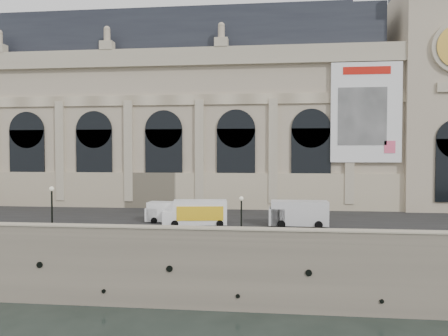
% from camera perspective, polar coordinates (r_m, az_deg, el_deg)
% --- Properties ---
extents(ground, '(260.00, 260.00, 0.00)m').
position_cam_1_polar(ground, '(41.03, -9.94, -17.60)').
color(ground, black).
rests_on(ground, ground).
extents(quay, '(160.00, 70.00, 6.00)m').
position_cam_1_polar(quay, '(73.69, -2.25, -6.39)').
color(quay, gray).
rests_on(quay, ground).
extents(street, '(160.00, 24.00, 0.06)m').
position_cam_1_polar(street, '(52.81, -5.69, -6.41)').
color(street, '#2D2D2D').
rests_on(street, quay).
extents(parapet, '(160.00, 1.40, 1.21)m').
position_cam_1_polar(parapet, '(39.88, -9.76, -8.33)').
color(parapet, gray).
rests_on(parapet, quay).
extents(museum, '(69.00, 18.70, 29.10)m').
position_cam_1_polar(museum, '(70.27, -7.64, 6.86)').
color(museum, '#B8A88D').
rests_on(museum, quay).
extents(clock_pavilion, '(13.00, 14.72, 36.70)m').
position_cam_1_polar(clock_pavilion, '(69.66, 26.03, 9.78)').
color(clock_pavilion, '#B8A88D').
rests_on(clock_pavilion, quay).
extents(van_b, '(5.25, 2.38, 2.29)m').
position_cam_1_polar(van_b, '(48.89, -7.35, -5.75)').
color(van_b, white).
rests_on(van_b, quay).
extents(van_c, '(6.10, 2.56, 2.72)m').
position_cam_1_polar(van_c, '(46.47, 9.33, -5.89)').
color(van_c, silver).
rests_on(van_c, quay).
extents(box_truck, '(6.96, 3.16, 2.71)m').
position_cam_1_polar(box_truck, '(46.58, -3.60, -5.88)').
color(box_truck, white).
rests_on(box_truck, quay).
extents(lamp_left, '(0.46, 0.46, 4.51)m').
position_cam_1_polar(lamp_left, '(45.37, -21.55, -5.11)').
color(lamp_left, black).
rests_on(lamp_left, quay).
extents(lamp_right, '(0.39, 0.39, 3.86)m').
position_cam_1_polar(lamp_right, '(39.30, 2.28, -6.53)').
color(lamp_right, black).
rests_on(lamp_right, quay).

